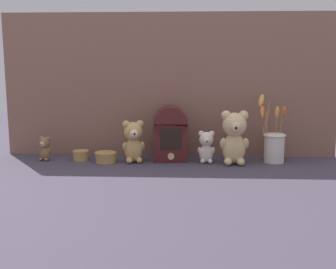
{
  "coord_description": "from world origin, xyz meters",
  "views": [
    {
      "loc": [
        0.1,
        -1.97,
        0.47
      ],
      "look_at": [
        0.0,
        0.02,
        0.14
      ],
      "focal_mm": 45.0,
      "sensor_mm": 36.0,
      "label": 1
    }
  ],
  "objects": [
    {
      "name": "flower_vase",
      "position": [
        0.51,
        0.05,
        0.09
      ],
      "size": [
        0.14,
        0.13,
        0.33
      ],
      "color": "silver",
      "rests_on": "ground"
    },
    {
      "name": "teddy_bear_large",
      "position": [
        0.31,
        -0.01,
        0.13
      ],
      "size": [
        0.14,
        0.13,
        0.26
      ],
      "color": "#DBBC84",
      "rests_on": "ground"
    },
    {
      "name": "teddy_bear_small",
      "position": [
        0.18,
        0.02,
        0.08
      ],
      "size": [
        0.08,
        0.08,
        0.16
      ],
      "color": "beige",
      "rests_on": "ground"
    },
    {
      "name": "teddy_bear_tiny",
      "position": [
        -0.61,
        0.03,
        0.06
      ],
      "size": [
        0.07,
        0.06,
        0.12
      ],
      "color": "olive",
      "rests_on": "ground"
    },
    {
      "name": "vintage_radio",
      "position": [
        0.01,
        0.06,
        0.14
      ],
      "size": [
        0.17,
        0.14,
        0.27
      ],
      "color": "#4C1919",
      "rests_on": "ground"
    },
    {
      "name": "decorative_tin_short",
      "position": [
        -0.3,
        -0.0,
        0.03
      ],
      "size": [
        0.1,
        0.1,
        0.05
      ],
      "color": "tan",
      "rests_on": "ground"
    },
    {
      "name": "decorative_tin_tall",
      "position": [
        -0.43,
        0.04,
        0.02
      ],
      "size": [
        0.08,
        0.08,
        0.05
      ],
      "color": "tan",
      "rests_on": "ground"
    },
    {
      "name": "ground_plane",
      "position": [
        0.0,
        0.0,
        0.0
      ],
      "size": [
        4.0,
        4.0,
        0.0
      ],
      "primitive_type": "plane",
      "color": "#3D3847"
    },
    {
      "name": "teddy_bear_medium",
      "position": [
        -0.17,
        0.01,
        0.11
      ],
      "size": [
        0.11,
        0.1,
        0.2
      ],
      "color": "tan",
      "rests_on": "ground"
    },
    {
      "name": "backdrop_wall",
      "position": [
        0.0,
        0.17,
        0.36
      ],
      "size": [
        1.68,
        0.02,
        0.72
      ],
      "color": "#845B4C",
      "rests_on": "ground"
    }
  ]
}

